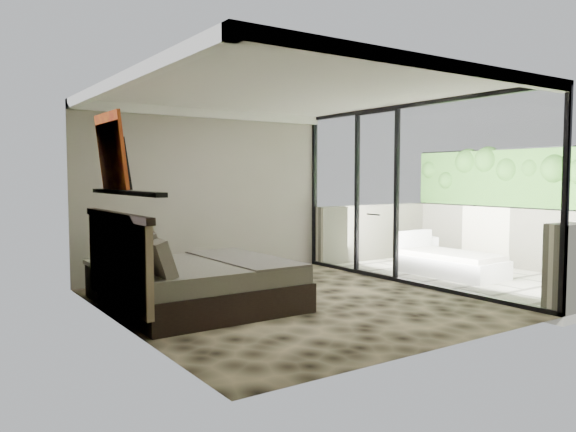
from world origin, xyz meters
TOP-DOWN VIEW (x-y plane):
  - floor at (0.00, 0.00)m, footprint 5.00×5.00m
  - ceiling at (0.00, 0.00)m, footprint 4.50×5.00m
  - back_wall at (0.00, 2.49)m, footprint 4.50×0.02m
  - left_wall at (-2.24, 0.00)m, footprint 0.02×5.00m
  - glass_wall at (2.25, 0.00)m, footprint 0.08×5.00m
  - terrace_slab at (3.75, 0.00)m, footprint 3.00×5.00m
  - parapet_far at (5.10, 0.00)m, footprint 0.30×5.00m
  - foliage_hedge at (5.10, 0.00)m, footprint 0.36×4.60m
  - picture_ledge at (-2.18, 0.10)m, footprint 0.12×2.20m
  - bed at (-1.23, 0.36)m, footprint 2.18×2.11m
  - nightstand at (-1.92, 1.66)m, footprint 0.72×0.72m
  - table_lamp at (-1.90, 1.71)m, footprint 0.33×0.33m
  - abstract_canvas at (-2.19, 0.53)m, footprint 0.13×0.90m
  - framed_print at (-2.14, 0.37)m, footprint 0.11×0.50m
  - ottoman at (3.83, 1.27)m, footprint 0.71×0.71m
  - lounger at (3.40, 0.21)m, footprint 0.96×1.82m

SIDE VIEW (x-z plane):
  - terrace_slab at x=3.75m, z-range -0.12..0.00m
  - floor at x=0.00m, z-range 0.00..0.00m
  - lounger at x=3.40m, z-range -0.13..0.57m
  - ottoman at x=3.83m, z-range 0.00..0.55m
  - nightstand at x=-1.92m, z-range 0.00..0.56m
  - bed at x=-1.23m, z-range -0.25..0.96m
  - parapet_far at x=5.10m, z-range 0.00..1.10m
  - table_lamp at x=-1.90m, z-range 0.60..1.21m
  - back_wall at x=0.00m, z-range 0.00..2.80m
  - left_wall at x=-2.24m, z-range 0.00..2.80m
  - glass_wall at x=2.25m, z-range 0.00..2.80m
  - picture_ledge at x=-2.18m, z-range 1.48..1.52m
  - foliage_hedge at x=5.10m, z-range 1.10..2.20m
  - framed_print at x=-2.14m, z-range 1.53..2.12m
  - abstract_canvas at x=-2.19m, z-range 1.53..2.42m
  - ceiling at x=0.00m, z-range 2.78..2.80m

